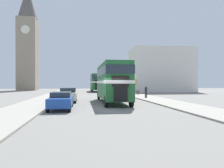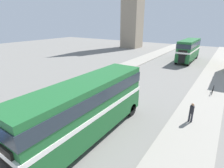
# 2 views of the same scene
# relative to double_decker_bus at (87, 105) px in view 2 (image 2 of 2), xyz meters

# --- Properties ---
(double_decker_bus) EXTENTS (2.49, 10.68, 4.03)m
(double_decker_bus) POSITION_rel_double_decker_bus_xyz_m (0.00, 0.00, 0.00)
(double_decker_bus) COLOR #1E602D
(double_decker_bus) RESTS_ON ground_plane
(bus_distant) EXTENTS (2.50, 9.92, 4.16)m
(bus_distant) POSITION_rel_double_decker_bus_xyz_m (0.23, 29.31, 0.07)
(bus_distant) COLOR #1E602D
(bus_distant) RESTS_ON ground_plane
(car_parked_mid) EXTENTS (1.83, 4.29, 1.55)m
(car_parked_mid) POSITION_rel_double_decker_bus_xyz_m (-4.67, 1.46, -1.61)
(car_parked_mid) COLOR beige
(car_parked_mid) RESTS_ON ground_plane
(pedestrian_walking) EXTENTS (0.32, 0.32, 1.59)m
(pedestrian_walking) POSITION_rel_double_decker_bus_xyz_m (5.46, 5.77, -1.39)
(pedestrian_walking) COLOR #282833
(pedestrian_walking) RESTS_ON sidewalk_right
(bicycle_on_pavement) EXTENTS (0.05, 1.76, 0.78)m
(bicycle_on_pavement) POSITION_rel_double_decker_bus_xyz_m (6.28, 13.33, -1.92)
(bicycle_on_pavement) COLOR black
(bicycle_on_pavement) RESTS_ON sidewalk_right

